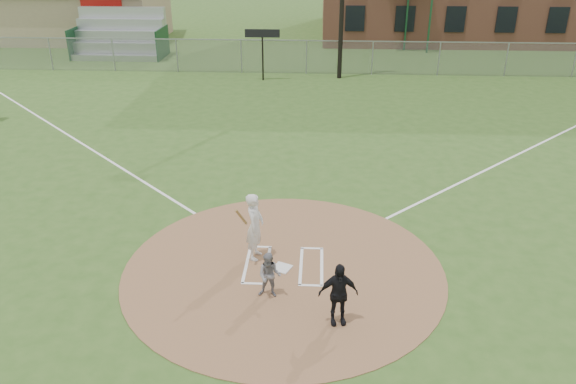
# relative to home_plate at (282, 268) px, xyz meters

# --- Properties ---
(ground) EXTENTS (140.00, 140.00, 0.00)m
(ground) POSITION_rel_home_plate_xyz_m (0.05, 0.00, -0.03)
(ground) COLOR #30531C
(ground) RESTS_ON ground
(dirt_circle) EXTENTS (8.40, 8.40, 0.02)m
(dirt_circle) POSITION_rel_home_plate_xyz_m (0.05, 0.00, -0.02)
(dirt_circle) COLOR #8D6443
(dirt_circle) RESTS_ON ground
(home_plate) EXTENTS (0.59, 0.59, 0.03)m
(home_plate) POSITION_rel_home_plate_xyz_m (0.00, 0.00, 0.00)
(home_plate) COLOR silver
(home_plate) RESTS_ON dirt_circle
(foul_line_first) EXTENTS (17.04, 17.04, 0.01)m
(foul_line_first) POSITION_rel_home_plate_xyz_m (9.05, 9.00, -0.03)
(foul_line_first) COLOR white
(foul_line_first) RESTS_ON ground
(foul_line_third) EXTENTS (17.04, 17.04, 0.01)m
(foul_line_third) POSITION_rel_home_plate_xyz_m (-8.95, 9.00, -0.03)
(foul_line_third) COLOR white
(foul_line_third) RESTS_ON ground
(catcher) EXTENTS (0.61, 0.50, 1.17)m
(catcher) POSITION_rel_home_plate_xyz_m (-0.21, -1.23, 0.57)
(catcher) COLOR gray
(catcher) RESTS_ON dirt_circle
(umpire) EXTENTS (0.94, 0.50, 1.53)m
(umpire) POSITION_rel_home_plate_xyz_m (1.39, -2.14, 0.75)
(umpire) COLOR black
(umpire) RESTS_ON dirt_circle
(batters_boxes) EXTENTS (2.08, 1.88, 0.01)m
(batters_boxes) POSITION_rel_home_plate_xyz_m (0.05, 0.15, -0.01)
(batters_boxes) COLOR white
(batters_boxes) RESTS_ON dirt_circle
(batter_at_plate) EXTENTS (0.70, 1.07, 1.88)m
(batter_at_plate) POSITION_rel_home_plate_xyz_m (-0.75, 0.53, 0.93)
(batter_at_plate) COLOR silver
(batter_at_plate) RESTS_ON dirt_circle
(outfield_fence) EXTENTS (56.08, 0.08, 2.03)m
(outfield_fence) POSITION_rel_home_plate_xyz_m (0.05, 22.00, 0.98)
(outfield_fence) COLOR slate
(outfield_fence) RESTS_ON ground
(bleachers) EXTENTS (6.08, 3.20, 3.20)m
(bleachers) POSITION_rel_home_plate_xyz_m (-12.95, 26.20, 1.55)
(bleachers) COLOR #B7BABF
(bleachers) RESTS_ON ground
(clubhouse) EXTENTS (12.20, 8.71, 6.23)m
(clubhouse) POSITION_rel_home_plate_xyz_m (-17.95, 33.00, 2.35)
(clubhouse) COLOR tan
(clubhouse) RESTS_ON ground
(scoreboard_sign) EXTENTS (2.00, 0.10, 2.93)m
(scoreboard_sign) POSITION_rel_home_plate_xyz_m (-2.45, 20.20, 2.35)
(scoreboard_sign) COLOR black
(scoreboard_sign) RESTS_ON ground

